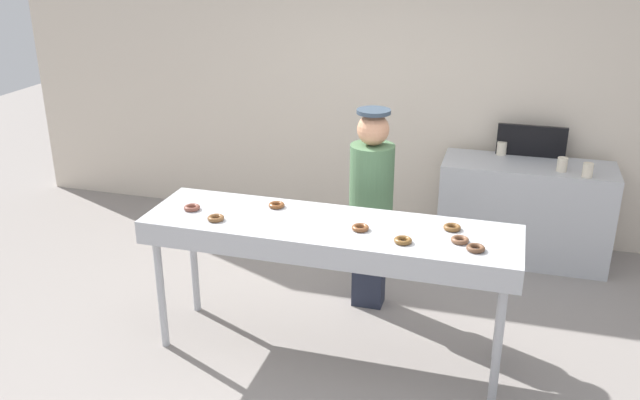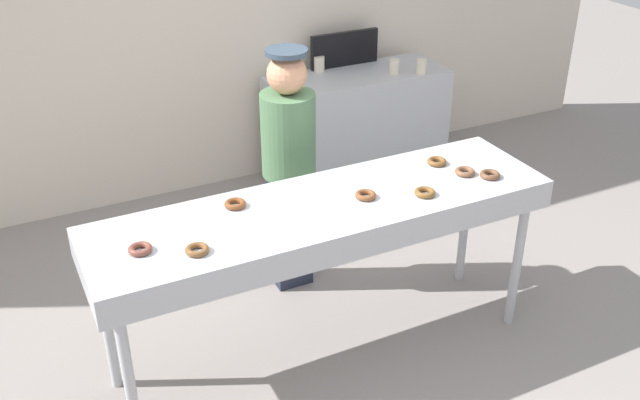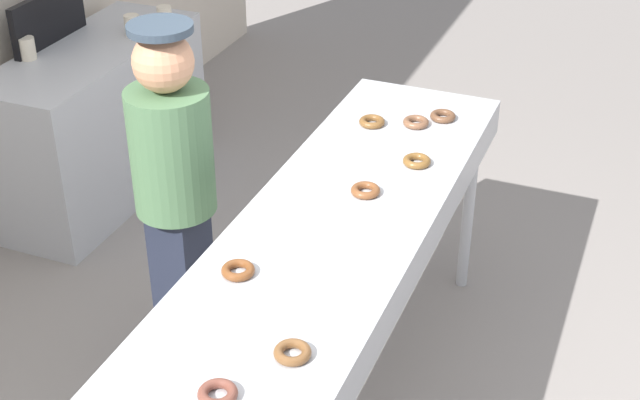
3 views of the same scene
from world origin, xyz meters
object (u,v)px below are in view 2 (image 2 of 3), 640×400
at_px(paper_cup_0, 394,67).
at_px(worker_baker, 289,158).
at_px(chocolate_donut_2, 140,249).
at_px(paper_cup_1, 319,64).
at_px(chocolate_donut_5, 235,204).
at_px(chocolate_donut_6, 425,192).
at_px(fryer_conveyor, 324,217).
at_px(paper_cup_2, 421,67).
at_px(chocolate_donut_0, 366,195).
at_px(chocolate_donut_4, 197,250).
at_px(chocolate_donut_1, 465,172).
at_px(prep_counter, 357,126).
at_px(menu_display, 345,49).
at_px(chocolate_donut_3, 437,162).
at_px(chocolate_donut_7, 490,175).

bearing_deg(paper_cup_0, worker_baker, -142.59).
height_order(chocolate_donut_2, paper_cup_1, chocolate_donut_2).
relative_size(chocolate_donut_5, chocolate_donut_6, 1.00).
bearing_deg(fryer_conveyor, paper_cup_2, 44.82).
bearing_deg(paper_cup_0, chocolate_donut_0, -125.23).
xyz_separation_m(chocolate_donut_4, chocolate_donut_6, (1.27, 0.00, 0.00)).
bearing_deg(chocolate_donut_1, chocolate_donut_0, 179.39).
distance_m(fryer_conveyor, prep_counter, 2.39).
bearing_deg(chocolate_donut_1, fryer_conveyor, 176.66).
relative_size(paper_cup_2, menu_display, 0.20).
height_order(chocolate_donut_6, worker_baker, worker_baker).
relative_size(chocolate_donut_0, chocolate_donut_6, 1.00).
xyz_separation_m(chocolate_donut_3, chocolate_donut_5, (-1.23, 0.04, 0.00)).
relative_size(fryer_conveyor, chocolate_donut_0, 22.09).
bearing_deg(paper_cup_2, chocolate_donut_3, -120.60).
relative_size(chocolate_donut_0, paper_cup_1, 0.94).
xyz_separation_m(paper_cup_1, paper_cup_2, (0.71, -0.43, 0.00)).
distance_m(fryer_conveyor, chocolate_donut_0, 0.25).
bearing_deg(fryer_conveyor, chocolate_donut_7, -8.44).
distance_m(chocolate_donut_3, prep_counter, 1.97).
height_order(chocolate_donut_0, prep_counter, chocolate_donut_0).
bearing_deg(chocolate_donut_2, menu_display, 44.53).
height_order(chocolate_donut_0, chocolate_donut_1, same).
distance_m(fryer_conveyor, worker_baker, 0.76).
bearing_deg(chocolate_donut_7, chocolate_donut_2, 176.87).
distance_m(fryer_conveyor, chocolate_donut_1, 0.87).
bearing_deg(fryer_conveyor, chocolate_donut_2, -177.84).
xyz_separation_m(chocolate_donut_2, paper_cup_1, (2.02, 2.20, -0.05)).
bearing_deg(chocolate_donut_3, prep_counter, 74.95).
xyz_separation_m(chocolate_donut_5, paper_cup_0, (1.98, 1.66, -0.05)).
distance_m(chocolate_donut_1, chocolate_donut_7, 0.14).
height_order(chocolate_donut_1, chocolate_donut_4, same).
bearing_deg(paper_cup_2, chocolate_donut_6, -122.86).
distance_m(chocolate_donut_3, chocolate_donut_7, 0.32).
distance_m(chocolate_donut_5, chocolate_donut_6, 1.01).
bearing_deg(fryer_conveyor, chocolate_donut_0, -10.99).
xyz_separation_m(chocolate_donut_5, paper_cup_2, (2.18, 1.56, -0.05)).
relative_size(chocolate_donut_1, chocolate_donut_3, 1.00).
bearing_deg(menu_display, chocolate_donut_6, -107.99).
relative_size(chocolate_donut_6, chocolate_donut_7, 1.00).
bearing_deg(chocolate_donut_6, paper_cup_1, 77.54).
distance_m(chocolate_donut_0, paper_cup_2, 2.34).
xyz_separation_m(fryer_conveyor, chocolate_donut_6, (0.52, -0.16, 0.10)).
distance_m(fryer_conveyor, chocolate_donut_6, 0.56).
xyz_separation_m(chocolate_donut_7, menu_display, (0.32, 2.34, 0.03)).
height_order(chocolate_donut_1, paper_cup_1, chocolate_donut_1).
xyz_separation_m(fryer_conveyor, paper_cup_0, (1.55, 1.83, 0.05)).
xyz_separation_m(chocolate_donut_0, chocolate_donut_3, (0.57, 0.17, 0.00)).
bearing_deg(paper_cup_1, paper_cup_2, -30.90).
bearing_deg(chocolate_donut_6, chocolate_donut_2, 175.43).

